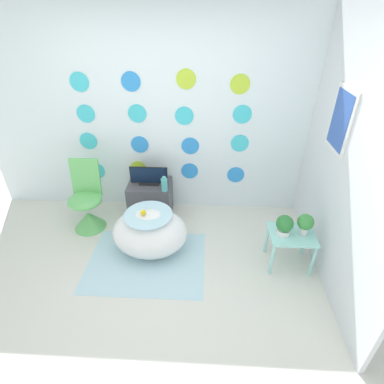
{
  "coord_description": "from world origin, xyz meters",
  "views": [
    {
      "loc": [
        0.57,
        -1.79,
        2.47
      ],
      "look_at": [
        0.43,
        0.84,
        0.8
      ],
      "focal_mm": 28.0,
      "sensor_mm": 36.0,
      "label": 1
    }
  ],
  "objects_px": {
    "potted_plant_right": "(305,223)",
    "bathtub": "(150,233)",
    "chair": "(87,209)",
    "tv": "(149,177)",
    "potted_plant_left": "(284,225)",
    "vase": "(164,184)"
  },
  "relations": [
    {
      "from": "chair",
      "to": "potted_plant_left",
      "type": "xyz_separation_m",
      "value": [
        2.29,
        -0.54,
        0.27
      ]
    },
    {
      "from": "chair",
      "to": "tv",
      "type": "height_order",
      "value": "chair"
    },
    {
      "from": "potted_plant_left",
      "to": "potted_plant_right",
      "type": "relative_size",
      "value": 0.96
    },
    {
      "from": "tv",
      "to": "vase",
      "type": "xyz_separation_m",
      "value": [
        0.22,
        -0.16,
        -0.02
      ]
    },
    {
      "from": "tv",
      "to": "potted_plant_left",
      "type": "xyz_separation_m",
      "value": [
        1.55,
        -0.85,
        -0.04
      ]
    },
    {
      "from": "vase",
      "to": "potted_plant_left",
      "type": "height_order",
      "value": "vase"
    },
    {
      "from": "potted_plant_left",
      "to": "potted_plant_right",
      "type": "height_order",
      "value": "potted_plant_right"
    },
    {
      "from": "chair",
      "to": "potted_plant_left",
      "type": "relative_size",
      "value": 3.93
    },
    {
      "from": "potted_plant_left",
      "to": "potted_plant_right",
      "type": "bearing_deg",
      "value": 5.34
    },
    {
      "from": "potted_plant_right",
      "to": "bathtub",
      "type": "bearing_deg",
      "value": 176.31
    },
    {
      "from": "bathtub",
      "to": "potted_plant_left",
      "type": "height_order",
      "value": "potted_plant_left"
    },
    {
      "from": "chair",
      "to": "potted_plant_left",
      "type": "height_order",
      "value": "chair"
    },
    {
      "from": "vase",
      "to": "potted_plant_left",
      "type": "distance_m",
      "value": 1.5
    },
    {
      "from": "chair",
      "to": "vase",
      "type": "bearing_deg",
      "value": 9.03
    },
    {
      "from": "chair",
      "to": "vase",
      "type": "relative_size",
      "value": 4.6
    },
    {
      "from": "tv",
      "to": "vase",
      "type": "relative_size",
      "value": 2.49
    },
    {
      "from": "bathtub",
      "to": "vase",
      "type": "distance_m",
      "value": 0.65
    },
    {
      "from": "bathtub",
      "to": "chair",
      "type": "distance_m",
      "value": 0.96
    },
    {
      "from": "tv",
      "to": "vase",
      "type": "distance_m",
      "value": 0.27
    },
    {
      "from": "chair",
      "to": "potted_plant_left",
      "type": "distance_m",
      "value": 2.37
    },
    {
      "from": "bathtub",
      "to": "potted_plant_right",
      "type": "height_order",
      "value": "potted_plant_right"
    },
    {
      "from": "potted_plant_right",
      "to": "potted_plant_left",
      "type": "bearing_deg",
      "value": -174.66
    }
  ]
}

